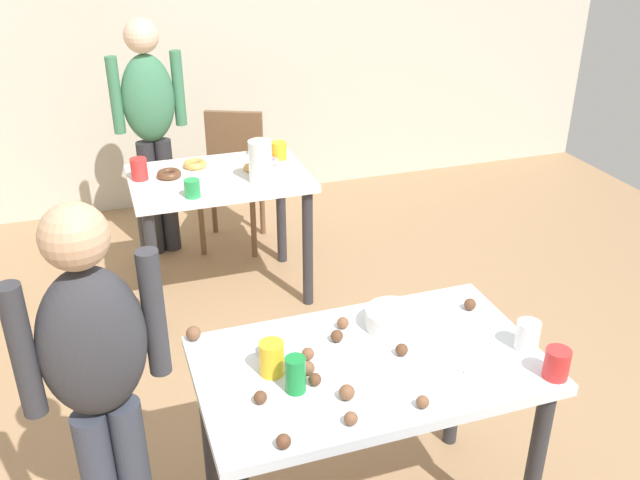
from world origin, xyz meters
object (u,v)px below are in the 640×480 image
dining_table_near (369,387)px  person_adult_far (151,119)px  dining_table_far (220,196)px  soda_can (295,374)px  mixing_bowl (393,318)px  pitcher_far (260,161)px  chair_far_table (233,171)px  person_girl_near (99,378)px

dining_table_near → person_adult_far: (-0.42, 2.51, 0.26)m
dining_table_near → person_adult_far: person_adult_far is taller
dining_table_near → dining_table_far: same height
soda_can → mixing_bowl: bearing=27.8°
dining_table_far → mixing_bowl: bearing=-79.9°
person_adult_far → pitcher_far: size_ratio=6.65×
dining_table_near → dining_table_far: 1.84m
mixing_bowl → pitcher_far: size_ratio=0.87×
person_adult_far → mixing_bowl: size_ratio=7.62×
chair_far_table → pitcher_far: (-0.01, -0.85, 0.37)m
person_adult_far → chair_far_table: bearing=1.4°
chair_far_table → person_adult_far: 0.64m
person_girl_near → pitcher_far: bearing=60.3°
chair_far_table → person_girl_near: bearing=-110.7°
dining_table_near → chair_far_table: 2.52m
person_girl_near → mixing_bowl: size_ratio=7.15×
soda_can → chair_far_table: bearing=82.3°
chair_far_table → soda_can: size_ratio=7.13×
person_adult_far → soda_can: person_adult_far is taller
chair_far_table → pitcher_far: size_ratio=3.84×
person_girl_near → person_adult_far: size_ratio=0.94×
person_adult_far → pitcher_far: 0.96m
chair_far_table → mixing_bowl: bearing=-87.9°
dining_table_far → pitcher_far: (0.20, -0.16, 0.24)m
person_adult_far → mixing_bowl: person_adult_far is taller
dining_table_far → pitcher_far: pitcher_far is taller
chair_far_table → soda_can: soda_can is taller
mixing_bowl → person_girl_near: bearing=-175.1°
person_girl_near → mixing_bowl: bearing=4.9°
mixing_bowl → soda_can: bearing=-152.2°
mixing_bowl → pitcher_far: 1.52m
dining_table_near → mixing_bowl: (0.15, 0.16, 0.15)m
dining_table_near → dining_table_far: (-0.14, 1.84, -0.01)m
dining_table_far → soda_can: 1.92m
chair_far_table → person_adult_far: person_adult_far is taller
person_girl_near → dining_table_near: bearing=-4.8°
person_adult_far → dining_table_near: bearing=-80.4°
person_adult_far → soda_can: bearing=-86.8°
dining_table_near → person_girl_near: bearing=175.2°
dining_table_near → chair_far_table: chair_far_table is taller
person_girl_near → mixing_bowl: (1.01, 0.09, -0.05)m
soda_can → person_adult_far: bearing=93.2°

